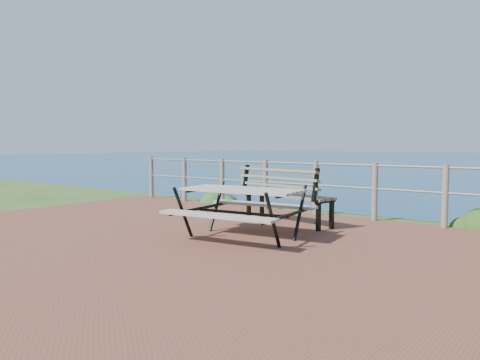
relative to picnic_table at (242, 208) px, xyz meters
The scene contains 6 objects.
ground 0.88m from the picnic_table, 113.74° to the right, with size 10.00×7.00×0.12m, color brown.
safety_railing 2.68m from the picnic_table, 96.56° to the left, with size 9.40×0.10×1.00m.
picnic_table is the anchor object (origin of this frame).
park_bench 1.49m from the picnic_table, 96.82° to the left, with size 1.76×0.75×0.96m.
shrub_lip_west 4.21m from the picnic_table, 135.95° to the left, with size 0.67×0.67×0.38m, color #215520.
shrub_lip_east 3.90m from the picnic_table, 53.79° to the left, with size 0.75×0.75×0.49m, color #224716.
Camera 1 is at (4.27, -4.40, 1.34)m, focal length 35.00 mm.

